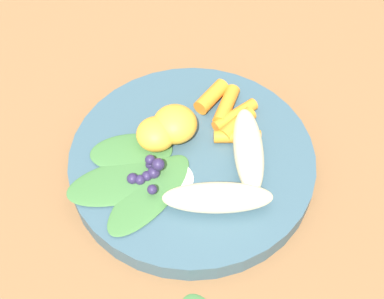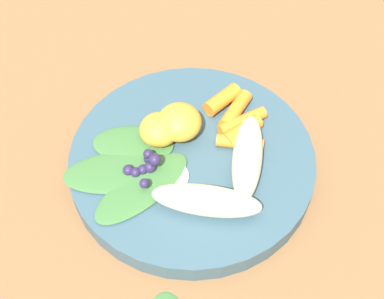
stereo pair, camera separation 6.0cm
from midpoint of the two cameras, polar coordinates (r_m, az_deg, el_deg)
The scene contains 16 objects.
ground_plane at distance 0.63m, azimuth -2.72°, elevation -2.18°, with size 2.40×2.40×0.00m, color brown.
bowl at distance 0.62m, azimuth -2.77°, elevation -1.48°, with size 0.29×0.29×0.03m, color #385666.
banana_peeled_left at distance 0.59m, azimuth 3.30°, elevation -0.18°, with size 0.12×0.03×0.03m, color beige.
banana_peeled_right at distance 0.55m, azimuth -0.55°, elevation -5.58°, with size 0.12×0.03×0.03m, color beige.
orange_segment_near at distance 0.61m, azimuth -6.77°, elevation 1.51°, with size 0.05×0.05×0.03m, color #F4A833.
orange_segment_far at distance 0.61m, azimuth -4.68°, elevation 2.61°, with size 0.05×0.05×0.04m, color #F4A833.
carrot_front at distance 0.61m, azimuth 2.09°, elevation 1.41°, with size 0.01×0.01×0.05m, color orange.
carrot_mid_left at distance 0.62m, azimuth 2.24°, elevation 2.56°, with size 0.02×0.02×0.05m, color orange.
carrot_mid_right at distance 0.63m, azimuth 2.03°, elevation 3.57°, with size 0.02×0.02×0.06m, color orange.
carrot_rear at distance 0.64m, azimuth 1.12°, elevation 4.68°, with size 0.02×0.02×0.06m, color orange.
carrot_small at distance 0.65m, azimuth -0.50°, elevation 5.63°, with size 0.02×0.02×0.05m, color orange.
blueberry_pile at distance 0.58m, azimuth -7.67°, elevation -2.68°, with size 0.05×0.04×0.03m.
coconut_shred_patch at distance 0.59m, azimuth -5.02°, elevation -3.47°, with size 0.05×0.05×0.00m, color white.
kale_leaf_left at distance 0.61m, azimuth -9.42°, elevation -0.44°, with size 0.10×0.05×0.01m, color #3D7038.
kale_leaf_right at distance 0.59m, azimuth -9.88°, elevation -3.53°, with size 0.14×0.06×0.01m, color #3D7038.
kale_leaf_rear at distance 0.58m, azimuth -7.61°, elevation -5.01°, with size 0.13×0.05×0.01m, color #3D7038.
Camera 1 is at (0.34, -0.13, 0.51)m, focal length 48.91 mm.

